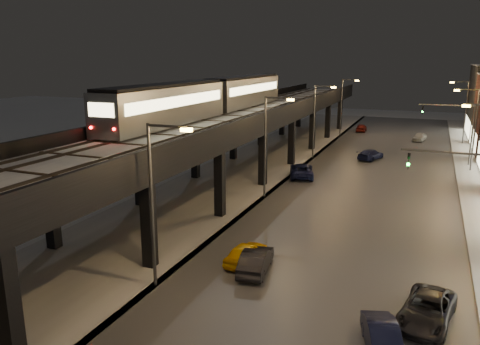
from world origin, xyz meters
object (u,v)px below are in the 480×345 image
(car_taxi, at_px, (246,254))
(car_onc_red, at_px, (420,137))
(car_near_white, at_px, (256,261))
(car_mid_silver, at_px, (302,171))
(car_onc_silver, at_px, (383,340))
(car_far_white, at_px, (361,128))
(car_onc_dark, at_px, (427,311))
(car_mid_dark, at_px, (370,155))
(subway_train, at_px, (212,96))

(car_taxi, height_order, car_onc_red, car_taxi)
(car_near_white, xyz_separation_m, car_mid_silver, (-3.34, 22.70, 0.03))
(car_near_white, bearing_deg, car_onc_silver, 137.49)
(car_taxi, relative_size, car_far_white, 0.99)
(car_taxi, xyz_separation_m, car_onc_dark, (10.28, -2.89, 0.01))
(car_onc_silver, bearing_deg, car_mid_silver, 93.61)
(car_near_white, bearing_deg, car_mid_dark, -102.11)
(car_mid_dark, xyz_separation_m, car_far_white, (-4.29, 22.37, 0.01))
(car_taxi, relative_size, car_mid_dark, 0.85)
(car_mid_dark, height_order, car_onc_red, car_mid_dark)
(car_onc_red, bearing_deg, car_mid_dark, -95.82)
(car_near_white, distance_m, car_onc_dark, 9.56)
(car_mid_dark, relative_size, car_onc_silver, 1.19)
(car_taxi, distance_m, car_mid_silver, 21.98)
(car_onc_silver, bearing_deg, car_far_white, 81.02)
(subway_train, bearing_deg, car_near_white, -58.45)
(subway_train, distance_m, car_taxi, 23.60)
(car_onc_silver, xyz_separation_m, car_onc_dark, (1.68, 3.15, 0.03))
(car_near_white, height_order, car_mid_silver, car_mid_silver)
(subway_train, distance_m, car_mid_dark, 21.71)
(car_far_white, relative_size, car_onc_dark, 0.82)
(car_mid_dark, bearing_deg, subway_train, 63.21)
(car_mid_silver, bearing_deg, car_onc_red, -127.31)
(car_near_white, distance_m, car_mid_silver, 22.94)
(car_onc_dark, relative_size, car_onc_red, 1.27)
(subway_train, bearing_deg, car_onc_dark, -45.58)
(car_mid_silver, height_order, car_onc_dark, car_mid_silver)
(subway_train, relative_size, car_onc_dark, 7.61)
(car_taxi, height_order, car_onc_dark, car_onc_dark)
(car_mid_dark, distance_m, car_onc_silver, 39.78)
(car_far_white, distance_m, car_onc_silver, 62.54)
(car_mid_dark, height_order, car_far_white, car_far_white)
(car_taxi, height_order, car_mid_dark, car_mid_dark)
(car_taxi, xyz_separation_m, car_onc_red, (8.29, 49.55, -0.01))
(subway_train, distance_m, car_onc_dark, 31.87)
(car_taxi, relative_size, car_near_white, 0.91)
(subway_train, xyz_separation_m, car_taxi, (11.37, -19.20, -7.70))
(car_taxi, bearing_deg, car_onc_red, -93.99)
(car_far_white, relative_size, car_onc_red, 1.04)
(car_taxi, height_order, car_near_white, car_near_white)
(car_far_white, distance_m, car_onc_red, 11.26)
(car_mid_dark, xyz_separation_m, car_onc_silver, (5.44, -39.41, -0.03))
(car_near_white, height_order, car_onc_dark, car_near_white)
(car_mid_silver, height_order, car_mid_dark, car_mid_silver)
(car_onc_red, bearing_deg, car_far_white, 158.42)
(car_near_white, distance_m, car_onc_silver, 9.26)
(car_taxi, height_order, car_mid_silver, car_mid_silver)
(subway_train, distance_m, car_near_white, 24.74)
(car_far_white, bearing_deg, car_onc_red, 145.11)
(car_mid_silver, bearing_deg, car_mid_dark, -132.03)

